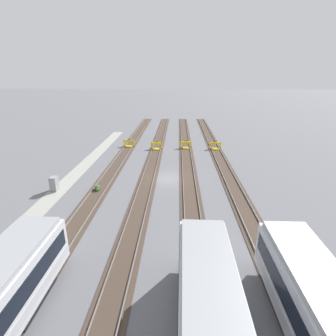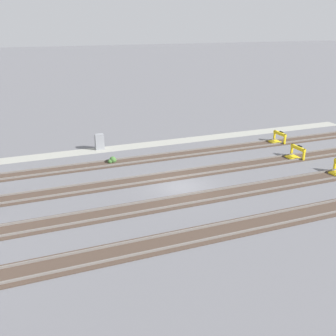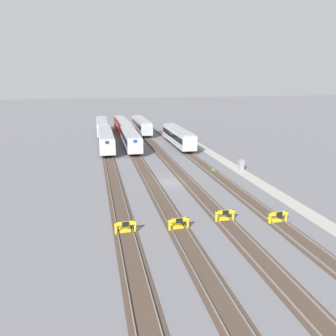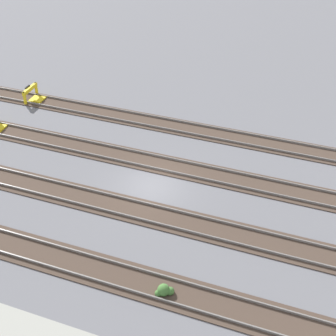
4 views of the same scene
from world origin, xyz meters
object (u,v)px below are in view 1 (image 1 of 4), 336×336
object	(u,v)px
bumper_stop_nearest_track	(129,144)
electrical_cabinet	(54,184)
bumper_stop_near_inner_track	(156,146)
weed_clump	(97,188)
bumper_stop_far_inner_track	(215,146)
bumper_stop_middle_track	(186,145)

from	to	relation	value
bumper_stop_nearest_track	electrical_cabinet	world-z (taller)	electrical_cabinet
bumper_stop_near_inner_track	weed_clump	bearing A→B (deg)	-17.17
bumper_stop_near_inner_track	bumper_stop_far_inner_track	bearing A→B (deg)	92.55
bumper_stop_nearest_track	bumper_stop_far_inner_track	size ratio (longest dim) A/B	1.00
bumper_stop_nearest_track	bumper_stop_near_inner_track	bearing A→B (deg)	72.62
bumper_stop_nearest_track	electrical_cabinet	xyz separation A→B (m)	(18.75, -4.90, 0.29)
bumper_stop_far_inner_track	electrical_cabinet	bearing A→B (deg)	-48.53
bumper_stop_middle_track	weed_clump	distance (m)	20.56
bumper_stop_near_inner_track	weed_clump	world-z (taller)	bumper_stop_near_inner_track
bumper_stop_far_inner_track	weed_clump	distance (m)	23.20
electrical_cabinet	weed_clump	xyz separation A→B (m)	(-0.19, 4.66, -0.56)
bumper_stop_far_inner_track	weed_clump	xyz separation A→B (m)	(17.44, -15.29, -0.27)
bumper_stop_middle_track	electrical_cabinet	distance (m)	23.39
bumper_stop_nearest_track	weed_clump	xyz separation A→B (m)	(18.56, -0.24, -0.27)
bumper_stop_middle_track	bumper_stop_far_inner_track	xyz separation A→B (m)	(0.37, 5.01, 0.00)
bumper_stop_far_inner_track	bumper_stop_middle_track	bearing A→B (deg)	-94.20
bumper_stop_nearest_track	weed_clump	bearing A→B (deg)	-0.74
electrical_cabinet	bumper_stop_far_inner_track	bearing A→B (deg)	131.47
bumper_stop_nearest_track	bumper_stop_far_inner_track	distance (m)	15.09
bumper_stop_middle_track	weed_clump	bearing A→B (deg)	-29.99
electrical_cabinet	bumper_stop_near_inner_track	bearing A→B (deg)	150.02
bumper_stop_middle_track	weed_clump	xyz separation A→B (m)	(17.81, -10.28, -0.27)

